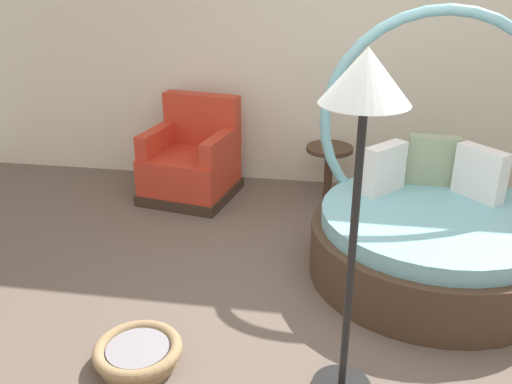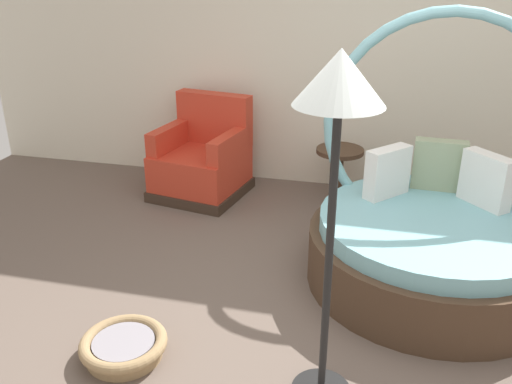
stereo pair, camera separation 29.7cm
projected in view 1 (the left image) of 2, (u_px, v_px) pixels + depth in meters
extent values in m
cube|color=#66564C|center=(333.00, 333.00, 3.44)|extent=(8.00, 8.00, 0.02)
cube|color=silver|center=(351.00, 27.00, 5.10)|extent=(8.00, 0.12, 3.10)
cylinder|color=#473323|center=(430.00, 251.00, 3.97)|extent=(1.72, 1.72, 0.39)
cylinder|color=#7AB7C1|center=(434.00, 219.00, 3.87)|extent=(1.59, 1.59, 0.12)
torus|color=#7AB7C1|center=(435.00, 125.00, 4.08)|extent=(1.72, 0.08, 1.72)
cube|color=white|center=(480.00, 173.00, 4.00)|extent=(0.34, 0.36, 0.38)
cube|color=#93A37F|center=(433.00, 160.00, 4.25)|extent=(0.39, 0.14, 0.38)
cube|color=white|center=(385.00, 168.00, 4.10)|extent=(0.33, 0.36, 0.37)
cube|color=#38281E|center=(191.00, 191.00, 5.34)|extent=(0.93, 0.93, 0.10)
cube|color=red|center=(190.00, 170.00, 5.25)|extent=(0.88, 0.88, 0.34)
cube|color=red|center=(202.00, 119.00, 5.35)|extent=(0.78, 0.29, 0.50)
cube|color=red|center=(159.00, 139.00, 5.24)|extent=(0.24, 0.69, 0.22)
cube|color=red|center=(220.00, 146.00, 5.04)|extent=(0.24, 0.69, 0.22)
cylinder|color=#9E7F56|center=(139.00, 359.00, 3.16)|extent=(0.44, 0.44, 0.06)
torus|color=#9E7F56|center=(138.00, 350.00, 3.13)|extent=(0.51, 0.51, 0.07)
cylinder|color=gray|center=(138.00, 351.00, 3.13)|extent=(0.36, 0.36, 0.05)
cylinder|color=#473323|center=(328.00, 175.00, 5.23)|extent=(0.08, 0.08, 0.48)
cylinder|color=#473323|center=(330.00, 149.00, 5.13)|extent=(0.44, 0.44, 0.04)
cylinder|color=black|center=(352.00, 260.00, 2.66)|extent=(0.04, 0.04, 1.55)
cone|color=silver|center=(366.00, 76.00, 2.30)|extent=(0.40, 0.40, 0.24)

